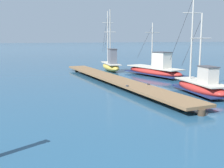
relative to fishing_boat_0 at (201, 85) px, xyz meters
The scene contains 4 objects.
floating_dock 7.13m from the fishing_boat_0, 121.09° to the left, with size 2.67×20.70×0.53m.
fishing_boat_0 is the anchor object (origin of this frame).
fishing_boat_1 8.85m from the fishing_boat_0, 79.29° to the left, with size 3.46×7.20×5.00m.
fishing_boat_3 14.02m from the fishing_boat_0, 93.42° to the left, with size 2.05×7.00×6.63m.
Camera 1 is at (-2.58, -2.30, 3.60)m, focal length 44.26 mm.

